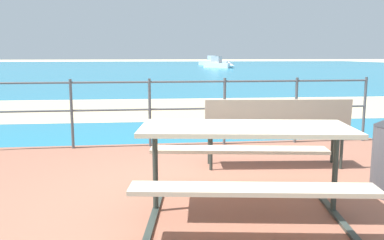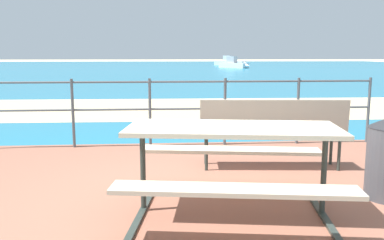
# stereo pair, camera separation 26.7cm
# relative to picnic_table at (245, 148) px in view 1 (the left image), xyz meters

# --- Properties ---
(ground_plane) EXTENTS (240.00, 240.00, 0.00)m
(ground_plane) POSITION_rel_picnic_table_xyz_m (-0.21, 0.40, -0.66)
(ground_plane) COLOR beige
(patio_paving) EXTENTS (6.40, 5.20, 0.06)m
(patio_paving) POSITION_rel_picnic_table_xyz_m (-0.21, 0.40, -0.63)
(patio_paving) COLOR #935B47
(patio_paving) RESTS_ON ground
(sea_water) EXTENTS (90.00, 90.00, 0.01)m
(sea_water) POSITION_rel_picnic_table_xyz_m (-0.21, 40.40, -0.66)
(sea_water) COLOR teal
(sea_water) RESTS_ON ground
(beach_strip) EXTENTS (54.08, 5.77, 0.01)m
(beach_strip) POSITION_rel_picnic_table_xyz_m (-0.21, 7.80, -0.66)
(beach_strip) COLOR tan
(beach_strip) RESTS_ON ground
(picnic_table) EXTENTS (2.06, 1.79, 0.80)m
(picnic_table) POSITION_rel_picnic_table_xyz_m (0.00, 0.00, 0.00)
(picnic_table) COLOR #BCAD93
(picnic_table) RESTS_ON patio_paving
(park_bench) EXTENTS (1.83, 0.56, 0.89)m
(park_bench) POSITION_rel_picnic_table_xyz_m (0.75, 1.38, -0.07)
(park_bench) COLOR tan
(park_bench) RESTS_ON patio_paving
(railing_fence) EXTENTS (5.94, 0.04, 1.06)m
(railing_fence) POSITION_rel_picnic_table_xyz_m (-0.21, 2.82, 0.06)
(railing_fence) COLOR #4C5156
(railing_fence) RESTS_ON patio_paving
(boat_near) EXTENTS (4.33, 3.59, 1.33)m
(boat_near) POSITION_rel_picnic_table_xyz_m (9.11, 53.06, -0.24)
(boat_near) COLOR silver
(boat_near) RESTS_ON sea_water
(boat_mid) EXTENTS (3.16, 3.51, 1.27)m
(boat_mid) POSITION_rel_picnic_table_xyz_m (7.59, 41.62, -0.26)
(boat_mid) COLOR silver
(boat_mid) RESTS_ON sea_water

